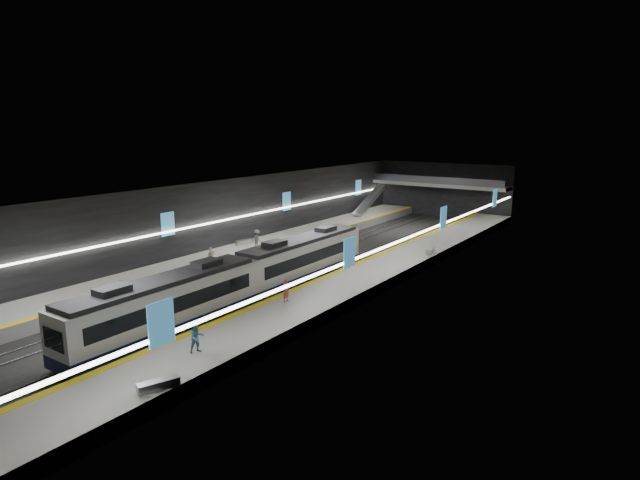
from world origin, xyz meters
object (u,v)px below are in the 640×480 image
Objects in this scene: passenger_right_a at (286,290)px; passenger_left_b at (257,239)px; bench_left_far at (244,242)px; bench_right_far at (430,251)px; passenger_left_a at (211,256)px; train at (244,277)px; escalator at (369,200)px; passenger_right_b at (197,338)px; bench_right_near at (158,385)px.

passenger_right_a is 17.31m from passenger_left_b.
passenger_left_b is (2.44, -0.73, 0.75)m from bench_left_far.
passenger_left_a is at bearing -146.53° from bench_right_far.
bench_right_far is 1.12× the size of passenger_right_a.
bench_left_far is 2.65m from passenger_left_b.
bench_right_far is (6.69, 20.04, -0.96)m from train.
bench_left_far is 1.02× the size of bench_right_far.
escalator is at bearing -175.89° from passenger_left_a.
passenger_left_b is (-15.52, -8.41, 0.75)m from bench_right_far.
passenger_right_b is at bearing 125.05° from passenger_left_b.
train is at bearing 50.26° from passenger_right_b.
bench_right_far is 29.80m from passenger_right_b.
passenger_left_b is at bearing 55.09° from passenger_right_b.
train is 21.15m from bench_right_far.
passenger_left_b reaches higher than bench_left_far.
passenger_right_a reaches higher than passenger_left_a.
passenger_left_a reaches higher than bench_left_far.
train reaches higher than bench_left_far.
passenger_right_a is at bearing -23.95° from bench_left_far.
train is 15.38× the size of bench_right_far.
bench_right_near is (7.00, -13.80, -0.95)m from train.
passenger_right_a is 1.06× the size of passenger_left_a.
train is 15.12× the size of bench_left_far.
bench_right_near is at bearing -63.10° from train.
bench_left_far is 19.65m from passenger_right_a.
passenger_left_b reaches higher than bench_right_near.
bench_left_far is (-1.28, -24.92, -1.66)m from escalator.
passenger_left_b is at bearing -87.40° from escalator.
passenger_right_b is (-1.36, -29.76, 0.66)m from bench_right_far.
passenger_left_a is (3.28, -8.00, 0.58)m from bench_left_far.
train is 4.06m from passenger_right_a.
passenger_right_b is at bearing -38.29° from bench_left_far.
escalator is 33.00m from passenger_left_a.
passenger_left_b is (-14.17, 21.35, 0.09)m from passenger_right_b.
train reaches higher than bench_right_far.
bench_right_near is 1.02× the size of passenger_left_b.
bench_left_far is at bearing -157.10° from passenger_left_a.
passenger_left_a is (-12.05, 4.28, -0.05)m from passenger_right_a.
escalator is at bearing 120.65° from bench_right_far.
bench_right_near is 1.12× the size of passenger_right_b.
bench_right_far is at bearing -150.06° from passenger_left_b.
bench_right_far is 1.08× the size of passenger_right_b.
passenger_left_a is 7.32m from passenger_left_b.
passenger_right_a is at bearing 123.56° from bench_right_near.
passenger_left_b reaches higher than passenger_left_a.
bench_right_near reaches higher than bench_right_far.
train is 15.19× the size of passenger_left_b.
passenger_left_b reaches higher than passenger_right_a.
train is 3.76× the size of escalator.
bench_left_far is 1.00× the size of passenger_left_b.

